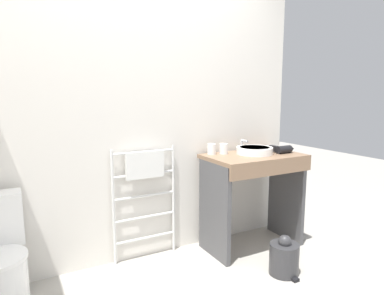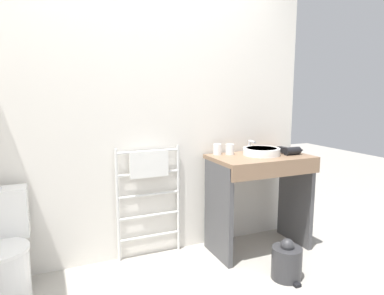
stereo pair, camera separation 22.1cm
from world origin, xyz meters
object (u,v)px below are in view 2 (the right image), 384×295
object	(u,v)px
toilet	(0,259)
trash_bin	(287,262)
cup_near_wall	(217,149)
cup_near_edge	(230,149)
hair_dryer	(292,151)
sink_basin	(261,151)
towel_radiator	(149,180)

from	to	relation	value
toilet	trash_bin	bearing A→B (deg)	-14.44
toilet	trash_bin	world-z (taller)	toilet
cup_near_wall	cup_near_edge	world-z (taller)	cup_near_wall
cup_near_wall	hair_dryer	size ratio (longest dim) A/B	0.49
sink_basin	cup_near_wall	size ratio (longest dim) A/B	3.40
hair_dryer	toilet	bearing A→B (deg)	178.87
towel_radiator	cup_near_wall	bearing A→B (deg)	-5.25
cup_near_wall	hair_dryer	xyz separation A→B (m)	(0.61, -0.25, -0.01)
sink_basin	cup_near_wall	xyz separation A→B (m)	(-0.35, 0.17, 0.01)
cup_near_wall	hair_dryer	bearing A→B (deg)	-22.38
toilet	towel_radiator	distance (m)	1.19
hair_dryer	cup_near_wall	bearing A→B (deg)	157.62
hair_dryer	sink_basin	bearing A→B (deg)	162.10
towel_radiator	trash_bin	size ratio (longest dim) A/B	3.01
towel_radiator	cup_near_wall	distance (m)	0.66
toilet	sink_basin	world-z (taller)	sink_basin
cup_near_wall	cup_near_edge	size ratio (longest dim) A/B	1.03
cup_near_edge	hair_dryer	xyz separation A→B (m)	(0.51, -0.22, -0.01)
toilet	towel_radiator	world-z (taller)	towel_radiator
towel_radiator	cup_near_edge	size ratio (longest dim) A/B	10.31
cup_near_edge	trash_bin	bearing A→B (deg)	-79.36
sink_basin	cup_near_edge	xyz separation A→B (m)	(-0.24, 0.13, 0.01)
sink_basin	trash_bin	distance (m)	0.94
cup_near_wall	trash_bin	distance (m)	1.08
cup_near_edge	hair_dryer	size ratio (longest dim) A/B	0.47
sink_basin	cup_near_wall	world-z (taller)	cup_near_wall
toilet	cup_near_edge	world-z (taller)	cup_near_edge
sink_basin	trash_bin	bearing A→B (deg)	-102.22
toilet	cup_near_wall	world-z (taller)	cup_near_wall
hair_dryer	trash_bin	size ratio (longest dim) A/B	0.62
cup_near_wall	toilet	bearing A→B (deg)	-173.13
toilet	cup_near_edge	size ratio (longest dim) A/B	8.19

